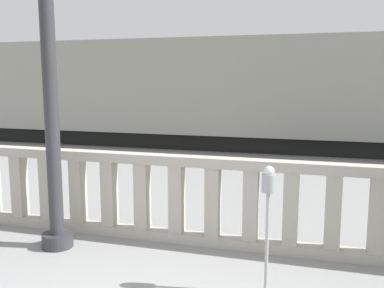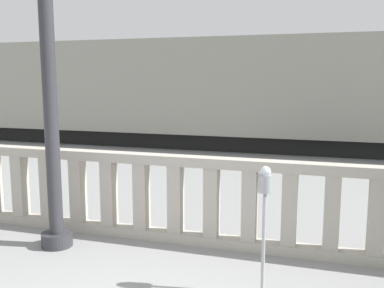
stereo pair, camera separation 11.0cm
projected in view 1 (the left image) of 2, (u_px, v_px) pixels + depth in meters
The scene contains 4 objects.
balustrade at pixel (213, 202), 6.08m from camera, with size 12.96×0.24×1.29m.
lamppost at pixel (47, 33), 5.66m from camera, with size 0.43×0.43×6.26m.
parking_meter at pixel (268, 194), 4.63m from camera, with size 0.15×0.15×1.45m.
train_near at pixel (293, 92), 14.41m from camera, with size 25.32×3.19×4.30m.
Camera 1 is at (1.37, -2.57, 2.37)m, focal length 40.00 mm.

